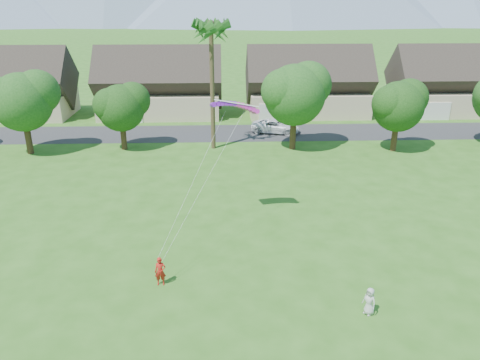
{
  "coord_description": "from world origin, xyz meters",
  "views": [
    {
      "loc": [
        -1.02,
        -17.07,
        14.56
      ],
      "look_at": [
        0.0,
        10.0,
        3.8
      ],
      "focal_mm": 35.0,
      "sensor_mm": 36.0,
      "label": 1
    }
  ],
  "objects_px": {
    "watcher": "(369,301)",
    "parafoil_kite": "(235,104)",
    "kite_flyer": "(160,271)",
    "parked_car": "(276,126)"
  },
  "relations": [
    {
      "from": "watcher",
      "to": "parafoil_kite",
      "type": "xyz_separation_m",
      "value": [
        -6.19,
        10.52,
        7.41
      ]
    },
    {
      "from": "kite_flyer",
      "to": "parked_car",
      "type": "xyz_separation_m",
      "value": [
        9.39,
        29.55,
        -0.06
      ]
    },
    {
      "from": "watcher",
      "to": "kite_flyer",
      "type": "bearing_deg",
      "value": -141.37
    },
    {
      "from": "watcher",
      "to": "parafoil_kite",
      "type": "bearing_deg",
      "value": 174.58
    },
    {
      "from": "kite_flyer",
      "to": "parked_car",
      "type": "height_order",
      "value": "kite_flyer"
    },
    {
      "from": "parked_car",
      "to": "kite_flyer",
      "type": "bearing_deg",
      "value": 177.51
    },
    {
      "from": "kite_flyer",
      "to": "parafoil_kite",
      "type": "relative_size",
      "value": 0.52
    },
    {
      "from": "watcher",
      "to": "parafoil_kite",
      "type": "distance_m",
      "value": 14.28
    },
    {
      "from": "kite_flyer",
      "to": "parked_car",
      "type": "distance_m",
      "value": 31.0
    },
    {
      "from": "kite_flyer",
      "to": "watcher",
      "type": "bearing_deg",
      "value": -17.07
    }
  ]
}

